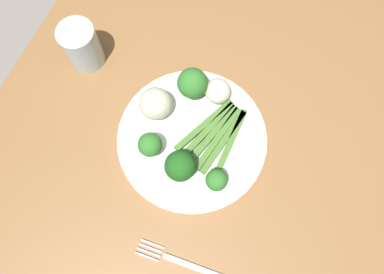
{
  "coord_description": "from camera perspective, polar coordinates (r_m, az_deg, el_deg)",
  "views": [
    {
      "loc": [
        -0.26,
        -0.07,
        1.42
      ],
      "look_at": [
        -0.07,
        0.01,
        0.77
      ],
      "focal_mm": 33.45,
      "sensor_mm": 36.0,
      "label": 1
    }
  ],
  "objects": [
    {
      "name": "ground_plane",
      "position": [
        1.46,
        1.51,
        -7.0
      ],
      "size": [
        6.0,
        6.0,
        0.02
      ],
      "primitive_type": "cube",
      "color": "gray"
    },
    {
      "name": "dining_table",
      "position": [
        0.83,
        2.63,
        1.06
      ],
      "size": [
        1.24,
        0.85,
        0.75
      ],
      "color": "olive",
      "rests_on": "ground_plane"
    },
    {
      "name": "plate",
      "position": [
        0.7,
        0.0,
        -0.31
      ],
      "size": [
        0.29,
        0.29,
        0.01
      ],
      "primitive_type": "cylinder",
      "color": "white",
      "rests_on": "dining_table"
    },
    {
      "name": "asparagus_bundle",
      "position": [
        0.69,
        3.84,
        0.25
      ],
      "size": [
        0.16,
        0.1,
        0.01
      ],
      "rotation": [
        0.0,
        0.0,
        2.9
      ],
      "color": "#47752D",
      "rests_on": "plate"
    },
    {
      "name": "broccoli_near_center",
      "position": [
        0.66,
        -6.71,
        -1.24
      ],
      "size": [
        0.05,
        0.05,
        0.06
      ],
      "color": "#609E3D",
      "rests_on": "plate"
    },
    {
      "name": "broccoli_front_left",
      "position": [
        0.64,
        -1.9,
        -4.66
      ],
      "size": [
        0.06,
        0.06,
        0.07
      ],
      "color": "#4C7F2B",
      "rests_on": "plate"
    },
    {
      "name": "broccoli_left",
      "position": [
        0.69,
        0.07,
        8.53
      ],
      "size": [
        0.06,
        0.06,
        0.07
      ],
      "color": "#609E3D",
      "rests_on": "plate"
    },
    {
      "name": "broccoli_back_right",
      "position": [
        0.64,
        3.93,
        -6.87
      ],
      "size": [
        0.04,
        0.04,
        0.05
      ],
      "color": "#609E3D",
      "rests_on": "plate"
    },
    {
      "name": "cauliflower_near_fork",
      "position": [
        0.69,
        -5.84,
        5.31
      ],
      "size": [
        0.06,
        0.06,
        0.06
      ],
      "primitive_type": "sphere",
      "color": "beige",
      "rests_on": "plate"
    },
    {
      "name": "cauliflower_outer_edge",
      "position": [
        0.7,
        4.54,
        7.16
      ],
      "size": [
        0.05,
        0.05,
        0.05
      ],
      "primitive_type": "sphere",
      "color": "silver",
      "rests_on": "plate"
    },
    {
      "name": "fork",
      "position": [
        0.67,
        -1.67,
        -19.34
      ],
      "size": [
        0.03,
        0.17,
        0.0
      ],
      "rotation": [
        0.0,
        0.0,
        1.64
      ],
      "color": "silver",
      "rests_on": "dining_table"
    },
    {
      "name": "water_glass",
      "position": [
        0.77,
        -17.15,
        13.71
      ],
      "size": [
        0.07,
        0.07,
        0.1
      ],
      "primitive_type": "cylinder",
      "color": "silver",
      "rests_on": "dining_table"
    }
  ]
}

